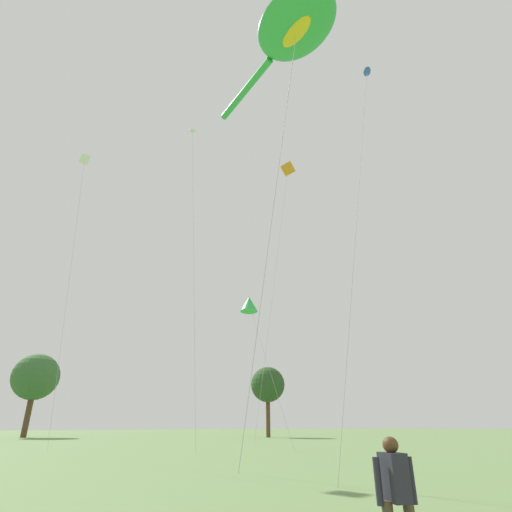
% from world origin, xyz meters
% --- Properties ---
extents(big_show_kite, '(3.14, 8.01, 17.02)m').
position_xyz_m(big_show_kite, '(1.10, 7.54, 16.55)').
color(big_show_kite, green).
rests_on(big_show_kite, ground).
extents(person_short_left, '(0.51, 0.42, 1.47)m').
position_xyz_m(person_short_left, '(-1.43, 2.46, 0.85)').
color(person_short_left, '#473828').
rests_on(person_short_left, ground).
extents(small_kite_tiny_distant, '(2.29, 1.02, 22.75)m').
position_xyz_m(small_kite_tiny_distant, '(1.83, 22.23, 20.17)').
color(small_kite_tiny_distant, white).
rests_on(small_kite_tiny_distant, ground).
extents(small_kite_box_yellow, '(1.83, 4.88, 23.76)m').
position_xyz_m(small_kite_box_yellow, '(11.26, 23.85, 21.83)').
color(small_kite_box_yellow, orange).
rests_on(small_kite_box_yellow, ground).
extents(small_kite_delta_white, '(4.58, 1.65, 9.78)m').
position_xyz_m(small_kite_delta_white, '(6.37, 21.59, 9.19)').
color(small_kite_delta_white, green).
rests_on(small_kite_delta_white, ground).
extents(small_kite_stunt_black, '(2.32, 1.69, 15.44)m').
position_xyz_m(small_kite_stunt_black, '(4.22, 7.10, 14.01)').
color(small_kite_stunt_black, blue).
rests_on(small_kite_stunt_black, ground).
extents(small_kite_bird_shape, '(1.74, 4.07, 20.33)m').
position_xyz_m(small_kite_bird_shape, '(-5.22, 26.28, 18.08)').
color(small_kite_bird_shape, white).
rests_on(small_kite_bird_shape, ground).
extents(tree_pine_center, '(4.81, 4.81, 9.30)m').
position_xyz_m(tree_pine_center, '(23.93, 49.67, 6.83)').
color(tree_pine_center, '#513823').
rests_on(tree_pine_center, ground).
extents(tree_broad_distant, '(6.31, 6.31, 11.03)m').
position_xyz_m(tree_broad_distant, '(-5.51, 64.49, 7.81)').
color(tree_broad_distant, '#513823').
rests_on(tree_broad_distant, ground).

